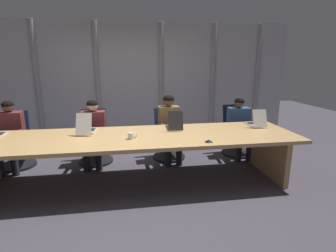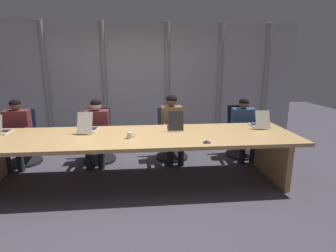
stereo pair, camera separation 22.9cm
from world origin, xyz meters
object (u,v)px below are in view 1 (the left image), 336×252
object	(u,v)px
coffee_mug_near	(131,136)
office_chair_left_end	(16,146)
conference_mic_middle	(209,141)
office_chair_center	(168,139)
person_left_mid	(93,129)
office_chair_right_mid	(237,136)
person_right_mid	(240,124)
laptop_right_mid	(256,122)
person_center	(170,124)
laptop_center	(174,126)
laptop_left_mid	(87,129)
office_chair_left_mid	(95,142)
person_left_end	(10,132)

from	to	relation	value
coffee_mug_near	office_chair_left_end	bearing A→B (deg)	149.03
office_chair_left_end	conference_mic_middle	bearing A→B (deg)	55.01
office_chair_left_end	office_chair_center	bearing A→B (deg)	81.61
office_chair_center	person_left_mid	xyz separation A→B (m)	(-1.33, -0.16, 0.30)
office_chair_right_mid	person_left_mid	distance (m)	2.71
person_right_mid	laptop_right_mid	bearing A→B (deg)	5.72
laptop_right_mid	person_center	world-z (taller)	person_center
office_chair_center	coffee_mug_near	size ratio (longest dim) A/B	7.54
laptop_center	person_right_mid	world-z (taller)	person_right_mid
person_right_mid	laptop_left_mid	bearing A→B (deg)	-74.00
laptop_right_mid	office_chair_left_mid	distance (m)	2.82
office_chair_left_mid	person_center	xyz separation A→B (m)	(1.34, -0.16, 0.33)
laptop_center	office_chair_left_mid	xyz separation A→B (m)	(-1.31, 0.75, -0.45)
office_chair_left_mid	person_right_mid	xyz separation A→B (m)	(2.67, -0.16, 0.28)
laptop_right_mid	person_center	xyz separation A→B (m)	(-1.35, 0.57, -0.11)
person_left_mid	person_left_end	bearing A→B (deg)	-88.62
person_left_end	coffee_mug_near	distance (m)	2.21
laptop_left_mid	office_chair_center	bearing A→B (deg)	-55.67
laptop_right_mid	office_chair_right_mid	bearing A→B (deg)	3.53
office_chair_left_end	coffee_mug_near	xyz separation A→B (m)	(1.96, -1.18, 0.43)
person_left_mid	laptop_center	bearing A→B (deg)	67.07
person_center	person_right_mid	xyz separation A→B (m)	(1.33, -0.00, -0.05)
person_center	coffee_mug_near	size ratio (longest dim) A/B	9.76
person_left_end	person_left_mid	size ratio (longest dim) A/B	1.01
person_left_mid	laptop_right_mid	bearing A→B (deg)	79.48
person_center	person_left_end	bearing A→B (deg)	-93.94
laptop_right_mid	conference_mic_middle	world-z (taller)	laptop_right_mid
office_chair_center	conference_mic_middle	world-z (taller)	office_chair_center
person_left_mid	person_center	size ratio (longest dim) A/B	0.95
laptop_center	office_chair_right_mid	world-z (taller)	laptop_center
office_chair_right_mid	person_left_end	distance (m)	4.04
person_left_mid	person_right_mid	bearing A→B (deg)	91.30
office_chair_left_end	coffee_mug_near	bearing A→B (deg)	50.66
office_chair_center	laptop_right_mid	bearing A→B (deg)	54.67
laptop_right_mid	person_left_end	world-z (taller)	person_left_end
laptop_left_mid	laptop_right_mid	size ratio (longest dim) A/B	1.10
office_chair_right_mid	conference_mic_middle	size ratio (longest dim) A/B	8.64
office_chair_right_mid	laptop_right_mid	bearing A→B (deg)	-8.76
office_chair_right_mid	person_left_end	xyz separation A→B (m)	(-4.03, -0.16, 0.30)
laptop_left_mid	person_center	xyz separation A→B (m)	(1.35, 0.58, -0.12)
laptop_right_mid	person_left_end	xyz separation A→B (m)	(-4.02, 0.57, -0.14)
office_chair_right_mid	conference_mic_middle	distance (m)	1.87
coffee_mug_near	office_chair_right_mid	bearing A→B (deg)	29.69
laptop_left_mid	person_right_mid	distance (m)	2.75
laptop_center	laptop_left_mid	bearing A→B (deg)	92.26
office_chair_center	person_right_mid	size ratio (longest dim) A/B	0.83
laptop_left_mid	office_chair_right_mid	world-z (taller)	laptop_left_mid
person_left_end	person_left_mid	distance (m)	1.33
office_chair_right_mid	person_left_mid	bearing A→B (deg)	-94.71
office_chair_left_end	coffee_mug_near	world-z (taller)	office_chair_left_end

